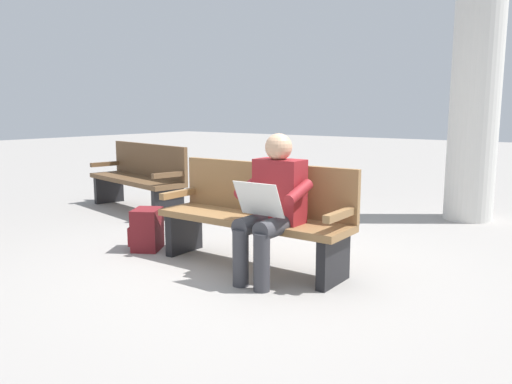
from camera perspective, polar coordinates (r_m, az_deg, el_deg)
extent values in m
plane|color=gray|center=(4.55, -0.53, -8.30)|extent=(40.00, 40.00, 0.00)
cube|color=olive|center=(4.44, -0.54, -3.12)|extent=(1.81, 0.51, 0.06)
cube|color=olive|center=(4.57, 1.04, 0.48)|extent=(1.80, 0.08, 0.45)
cube|color=olive|center=(3.98, 9.41, -2.49)|extent=(0.07, 0.48, 0.06)
cube|color=olive|center=(4.95, -8.52, -0.17)|extent=(0.07, 0.48, 0.06)
cube|color=black|center=(4.09, 8.64, -7.56)|extent=(0.09, 0.43, 0.39)
cube|color=black|center=(4.99, -8.01, -4.47)|extent=(0.09, 0.43, 0.39)
cube|color=maroon|center=(4.16, 2.66, 0.11)|extent=(0.40, 0.23, 0.52)
sphere|color=tan|center=(4.11, 2.54, 5.03)|extent=(0.22, 0.22, 0.22)
cylinder|color=#38383D|center=(3.99, 2.20, -3.89)|extent=(0.16, 0.42, 0.15)
cylinder|color=#38383D|center=(4.10, -0.14, -3.53)|extent=(0.16, 0.42, 0.15)
cylinder|color=#38383D|center=(3.90, 0.63, -7.85)|extent=(0.13, 0.13, 0.45)
cylinder|color=#38383D|center=(4.01, -1.73, -7.36)|extent=(0.13, 0.13, 0.45)
cylinder|color=maroon|center=(3.95, 4.80, -0.03)|extent=(0.09, 0.31, 0.18)
cylinder|color=maroon|center=(4.21, -0.82, 0.58)|extent=(0.09, 0.31, 0.18)
cube|color=silver|center=(3.92, 0.28, -0.83)|extent=(0.40, 0.14, 0.27)
cube|color=maroon|center=(5.13, -12.03, -4.09)|extent=(0.37, 0.40, 0.41)
cube|color=maroon|center=(5.19, -13.53, -4.69)|extent=(0.14, 0.21, 0.18)
cube|color=brown|center=(7.13, -13.30, 1.33)|extent=(1.86, 0.82, 0.06)
cube|color=brown|center=(7.21, -11.88, 3.50)|extent=(1.78, 0.40, 0.45)
cube|color=brown|center=(6.39, -9.63, 1.91)|extent=(0.15, 0.48, 0.06)
cube|color=brown|center=(7.86, -16.36, 3.02)|extent=(0.15, 0.48, 0.06)
cube|color=black|center=(6.49, -9.78, -1.34)|extent=(0.16, 0.44, 0.39)
cube|color=black|center=(7.87, -16.08, 0.28)|extent=(0.16, 0.44, 0.39)
cylinder|color=silver|center=(6.89, 23.55, 14.14)|extent=(0.59, 0.59, 4.10)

